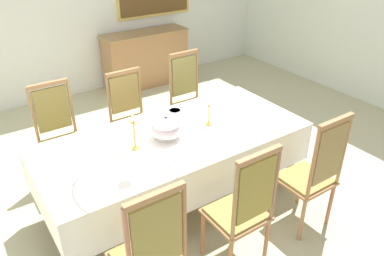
{
  "coord_description": "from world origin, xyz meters",
  "views": [
    {
      "loc": [
        -1.57,
        -2.83,
        2.54
      ],
      "look_at": [
        0.18,
        -0.26,
        0.81
      ],
      "focal_mm": 35.49,
      "sensor_mm": 36.0,
      "label": 1
    }
  ],
  "objects_px": {
    "chair_south_a": "(150,254)",
    "candlestick_west": "(134,134)",
    "soup_tureen": "(166,128)",
    "spoon_secondary": "(182,109)",
    "chair_north_c": "(190,98)",
    "chair_north_a": "(60,135)",
    "candlestick_east": "(209,113)",
    "chair_south_b": "(242,208)",
    "dining_table": "(174,143)",
    "sideboard": "(146,59)",
    "bowl_near_left": "(142,119)",
    "spoon_primary": "(131,122)",
    "chair_north_b": "(131,116)",
    "chair_south_c": "(313,173)",
    "bowl_near_right": "(175,111)"
  },
  "relations": [
    {
      "from": "chair_south_a",
      "to": "candlestick_west",
      "type": "distance_m",
      "value": 1.1
    },
    {
      "from": "soup_tureen",
      "to": "spoon_secondary",
      "type": "xyz_separation_m",
      "value": [
        0.44,
        0.42,
        -0.11
      ]
    },
    {
      "from": "candlestick_west",
      "to": "chair_north_c",
      "type": "bearing_deg",
      "value": 38.4
    },
    {
      "from": "chair_north_a",
      "to": "chair_north_c",
      "type": "distance_m",
      "value": 1.61
    },
    {
      "from": "candlestick_west",
      "to": "candlestick_east",
      "type": "relative_size",
      "value": 1.18
    },
    {
      "from": "chair_south_b",
      "to": "chair_south_a",
      "type": "bearing_deg",
      "value": -179.9
    },
    {
      "from": "dining_table",
      "to": "chair_south_a",
      "type": "height_order",
      "value": "chair_south_a"
    },
    {
      "from": "sideboard",
      "to": "soup_tureen",
      "type": "bearing_deg",
      "value": 65.57
    },
    {
      "from": "bowl_near_left",
      "to": "sideboard",
      "type": "relative_size",
      "value": 0.1
    },
    {
      "from": "chair_north_a",
      "to": "spoon_primary",
      "type": "relative_size",
      "value": 6.27
    },
    {
      "from": "candlestick_east",
      "to": "sideboard",
      "type": "relative_size",
      "value": 0.22
    },
    {
      "from": "bowl_near_left",
      "to": "spoon_primary",
      "type": "relative_size",
      "value": 0.83
    },
    {
      "from": "bowl_near_left",
      "to": "spoon_primary",
      "type": "xyz_separation_m",
      "value": [
        -0.11,
        0.03,
        -0.01
      ]
    },
    {
      "from": "candlestick_west",
      "to": "candlestick_east",
      "type": "height_order",
      "value": "candlestick_west"
    },
    {
      "from": "candlestick_east",
      "to": "spoon_secondary",
      "type": "relative_size",
      "value": 1.77
    },
    {
      "from": "chair_north_c",
      "to": "sideboard",
      "type": "bearing_deg",
      "value": -102.31
    },
    {
      "from": "chair_north_b",
      "to": "spoon_secondary",
      "type": "bearing_deg",
      "value": 122.33
    },
    {
      "from": "chair_south_c",
      "to": "bowl_near_left",
      "type": "bearing_deg",
      "value": 123.55
    },
    {
      "from": "candlestick_east",
      "to": "spoon_primary",
      "type": "bearing_deg",
      "value": 143.03
    },
    {
      "from": "chair_south_b",
      "to": "bowl_near_right",
      "type": "distance_m",
      "value": 1.4
    },
    {
      "from": "candlestick_east",
      "to": "bowl_near_left",
      "type": "xyz_separation_m",
      "value": [
        -0.51,
        0.44,
        -0.11
      ]
    },
    {
      "from": "chair_south_c",
      "to": "candlestick_east",
      "type": "bearing_deg",
      "value": 113.63
    },
    {
      "from": "candlestick_west",
      "to": "spoon_secondary",
      "type": "distance_m",
      "value": 0.87
    },
    {
      "from": "sideboard",
      "to": "bowl_near_right",
      "type": "bearing_deg",
      "value": 68.57
    },
    {
      "from": "soup_tureen",
      "to": "candlestick_west",
      "type": "bearing_deg",
      "value": 180.0
    },
    {
      "from": "chair_south_a",
      "to": "chair_south_b",
      "type": "height_order",
      "value": "chair_south_a"
    },
    {
      "from": "chair_south_b",
      "to": "chair_south_c",
      "type": "height_order",
      "value": "chair_south_c"
    },
    {
      "from": "chair_north_c",
      "to": "candlestick_east",
      "type": "bearing_deg",
      "value": 66.32
    },
    {
      "from": "dining_table",
      "to": "chair_south_b",
      "type": "distance_m",
      "value": 0.97
    },
    {
      "from": "candlestick_west",
      "to": "spoon_primary",
      "type": "relative_size",
      "value": 2.09
    },
    {
      "from": "chair_north_a",
      "to": "candlestick_west",
      "type": "relative_size",
      "value": 3.0
    },
    {
      "from": "chair_south_a",
      "to": "chair_north_b",
      "type": "distance_m",
      "value": 2.09
    },
    {
      "from": "candlestick_west",
      "to": "sideboard",
      "type": "relative_size",
      "value": 0.26
    },
    {
      "from": "chair_south_c",
      "to": "chair_north_b",
      "type": "bearing_deg",
      "value": 112.69
    },
    {
      "from": "bowl_near_left",
      "to": "spoon_secondary",
      "type": "xyz_separation_m",
      "value": [
        0.47,
        -0.01,
        -0.01
      ]
    },
    {
      "from": "bowl_near_left",
      "to": "soup_tureen",
      "type": "bearing_deg",
      "value": -86.3
    },
    {
      "from": "chair_south_b",
      "to": "candlestick_east",
      "type": "height_order",
      "value": "chair_south_b"
    },
    {
      "from": "candlestick_west",
      "to": "chair_north_a",
      "type": "bearing_deg",
      "value": 112.26
    },
    {
      "from": "chair_north_b",
      "to": "chair_north_a",
      "type": "bearing_deg",
      "value": -0.21
    },
    {
      "from": "soup_tureen",
      "to": "dining_table",
      "type": "bearing_deg",
      "value": 0.0
    },
    {
      "from": "sideboard",
      "to": "dining_table",
      "type": "bearing_deg",
      "value": 66.91
    },
    {
      "from": "candlestick_west",
      "to": "chair_south_a",
      "type": "bearing_deg",
      "value": -112.19
    },
    {
      "from": "bowl_near_right",
      "to": "sideboard",
      "type": "xyz_separation_m",
      "value": [
        1.0,
        2.54,
        -0.33
      ]
    },
    {
      "from": "dining_table",
      "to": "sideboard",
      "type": "xyz_separation_m",
      "value": [
        1.25,
        2.93,
        -0.24
      ]
    },
    {
      "from": "chair_south_a",
      "to": "bowl_near_left",
      "type": "relative_size",
      "value": 8.02
    },
    {
      "from": "bowl_near_left",
      "to": "spoon_secondary",
      "type": "distance_m",
      "value": 0.47
    },
    {
      "from": "candlestick_west",
      "to": "bowl_near_left",
      "type": "bearing_deg",
      "value": 56.55
    },
    {
      "from": "candlestick_west",
      "to": "candlestick_east",
      "type": "xyz_separation_m",
      "value": [
        0.79,
        -0.0,
        -0.03
      ]
    },
    {
      "from": "chair_north_a",
      "to": "spoon_secondary",
      "type": "height_order",
      "value": "chair_north_a"
    },
    {
      "from": "chair_north_a",
      "to": "chair_south_c",
      "type": "height_order",
      "value": "chair_south_c"
    }
  ]
}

